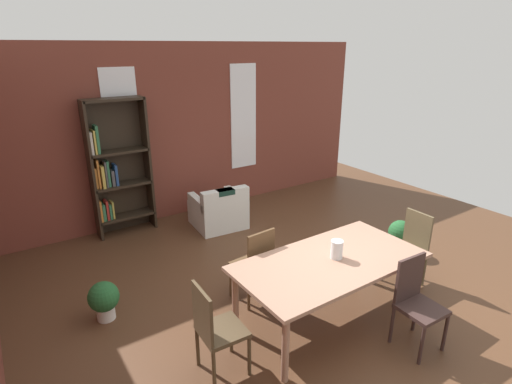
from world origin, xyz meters
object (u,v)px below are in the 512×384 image
vase_on_table (337,249)px  dining_chair_far_left (255,263)px  dining_chair_head_right (410,246)px  bookshelf_tall (116,169)px  potted_plant_by_shelf (400,236)px  dining_chair_near_right (416,300)px  dining_chair_head_left (215,328)px  dining_table (330,266)px  potted_plant_corner (104,299)px  armchair_white (219,211)px

vase_on_table → dining_chair_far_left: (-0.54, 0.76, -0.35)m
dining_chair_head_right → bookshelf_tall: size_ratio=0.44×
potted_plant_by_shelf → dining_chair_near_right: bearing=-139.2°
dining_chair_head_left → dining_chair_near_right: same height
dining_table → dining_chair_near_right: size_ratio=2.17×
dining_chair_head_right → potted_plant_corner: (-3.45, 1.41, -0.25)m
dining_chair_near_right → armchair_white: (-0.24, 3.62, -0.23)m
potted_plant_corner → armchair_white: bearing=32.6°
dining_table → armchair_white: dining_table is taller
dining_chair_head_left → bookshelf_tall: (0.20, 3.57, 0.57)m
dining_chair_far_left → armchair_white: 2.23m
dining_table → dining_chair_far_left: (-0.46, 0.76, -0.18)m
armchair_white → potted_plant_corner: size_ratio=1.89×
dining_chair_head_left → dining_chair_far_left: (0.95, 0.75, 0.00)m
bookshelf_tall → armchair_white: size_ratio=2.50×
vase_on_table → bookshelf_tall: (-1.29, 3.58, 0.22)m
dining_chair_head_left → armchair_white: dining_chair_head_left is taller
dining_chair_head_left → potted_plant_corner: bearing=114.6°
dining_chair_head_left → dining_chair_near_right: 2.02m
dining_chair_far_left → vase_on_table: bearing=-54.4°
vase_on_table → dining_chair_near_right: bearing=-63.0°
dining_table → bookshelf_tall: bearing=108.6°
dining_chair_near_right → bookshelf_tall: bookshelf_tall is taller
dining_chair_head_right → vase_on_table: bearing=179.9°
potted_plant_corner → bookshelf_tall: bearing=68.7°
dining_chair_head_left → vase_on_table: bearing=-0.1°
armchair_white → dining_chair_far_left: bearing=-107.9°
dining_table → dining_chair_near_right: 0.91m
dining_table → dining_chair_near_right: bearing=-58.2°
dining_chair_near_right → armchair_white: bearing=93.9°
dining_chair_far_left → potted_plant_by_shelf: dining_chair_far_left is taller
vase_on_table → potted_plant_corner: bearing=146.5°
vase_on_table → armchair_white: size_ratio=0.23×
dining_chair_head_right → potted_plant_by_shelf: (0.59, 0.56, -0.25)m
dining_chair_head_right → dining_chair_far_left: size_ratio=1.00×
bookshelf_tall → potted_plant_corner: (-0.85, -2.17, -0.82)m
vase_on_table → dining_chair_far_left: 0.99m
dining_chair_head_left → armchair_white: (1.63, 2.86, -0.23)m
vase_on_table → dining_chair_head_left: 1.53m
vase_on_table → armchair_white: 2.93m
potted_plant_by_shelf → potted_plant_corner: 4.13m
armchair_white → potted_plant_corner: bearing=-147.4°
dining_table → dining_chair_head_right: dining_chair_head_right is taller
dining_table → armchair_white: size_ratio=2.37×
vase_on_table → potted_plant_corner: vase_on_table is taller
dining_table → dining_chair_head_right: (1.41, -0.00, -0.18)m
dining_chair_head_right → potted_plant_corner: dining_chair_head_right is taller
dining_chair_far_left → dining_chair_head_right: bearing=-22.1°
dining_chair_head_right → dining_chair_near_right: bearing=-141.2°
armchair_white → dining_chair_near_right: bearing=-86.1°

